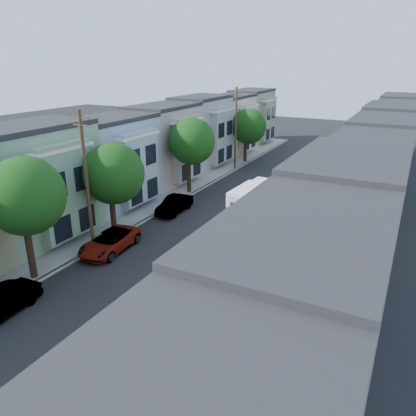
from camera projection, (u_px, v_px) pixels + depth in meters
ground at (148, 280)px, 25.76m from camera, size 160.00×160.00×0.00m
road_slab at (240, 208)px, 38.26m from camera, size 12.00×70.00×0.02m
curb_left at (185, 198)px, 40.84m from camera, size 0.30×70.00×0.15m
curb_right at (304, 218)px, 35.63m from camera, size 0.30×70.00×0.15m
sidewalk_left at (174, 196)px, 41.40m from camera, size 2.60×70.00×0.15m
sidewalk_right at (319, 221)px, 35.08m from camera, size 2.60×70.00×0.15m
centerline at (240, 208)px, 38.27m from camera, size 0.12×70.00×0.01m
townhouse_row_left at (144, 192)px, 43.06m from camera, size 5.00×70.00×8.50m
townhouse_row_right at (365, 229)px, 33.47m from camera, size 5.00×70.00×8.50m
tree_b at (24, 196)px, 23.91m from camera, size 4.70×4.70×7.99m
tree_c at (113, 174)px, 30.69m from camera, size 4.70×4.70×7.44m
tree_d at (191, 141)px, 40.60m from camera, size 4.70×4.70×7.86m
tree_e at (248, 126)px, 53.59m from camera, size 4.65×4.65×7.21m
tree_far_r at (349, 147)px, 47.52m from camera, size 2.88×2.88×5.05m
utility_pole_near at (87, 182)px, 28.36m from camera, size 1.60×0.26×10.00m
utility_pole_far at (236, 129)px, 50.04m from camera, size 1.60×0.26×10.00m
fedex_truck at (255, 201)px, 35.02m from camera, size 2.50×6.49×3.11m
lead_sedan at (292, 182)px, 44.15m from camera, size 2.87×4.90×1.28m
parked_left_b at (1, 304)px, 21.98m from camera, size 1.87×4.56×1.49m
parked_left_c at (110, 242)px, 29.47m from camera, size 2.83×5.46×1.47m
parked_left_d at (174, 205)px, 36.91m from camera, size 1.75×4.56×1.50m
parked_right_a at (148, 366)px, 17.68m from camera, size 2.48×4.60×1.23m
parked_right_b at (208, 300)px, 22.44m from camera, size 1.59×4.17×1.37m
parked_right_c at (296, 204)px, 37.24m from camera, size 1.85×4.50×1.44m
parked_right_d at (323, 175)px, 46.45m from camera, size 2.58×5.28×1.53m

